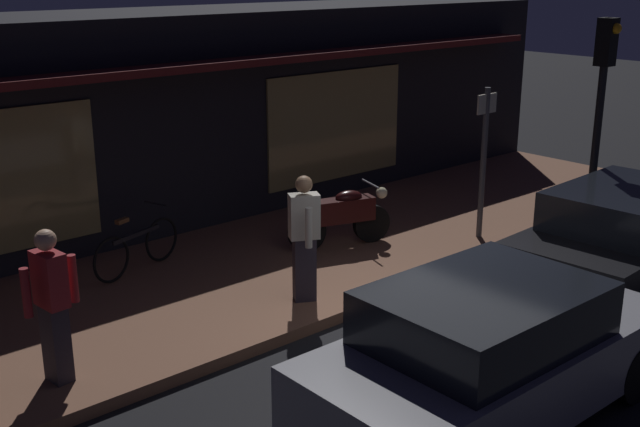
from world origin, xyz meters
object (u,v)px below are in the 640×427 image
(person_photographer, at_px, (52,303))
(parked_car_across, at_px, (628,236))
(motorcycle, at_px, (342,215))
(sign_post, at_px, (484,154))
(traffic_light_pole, at_px, (601,94))
(bicycle_parked, at_px, (137,247))
(person_bystander, at_px, (304,236))
(parked_car_far, at_px, (489,352))

(person_photographer, xyz_separation_m, parked_car_across, (7.31, -2.37, -0.32))
(parked_car_across, bearing_deg, motorcycle, 122.41)
(person_photographer, distance_m, parked_car_across, 7.69)
(sign_post, bearing_deg, traffic_light_pole, -48.75)
(bicycle_parked, distance_m, traffic_light_pole, 7.22)
(traffic_light_pole, distance_m, parked_car_across, 2.26)
(bicycle_parked, relative_size, sign_post, 0.67)
(motorcycle, relative_size, person_bystander, 0.99)
(sign_post, bearing_deg, person_photographer, -179.92)
(person_bystander, height_order, traffic_light_pole, traffic_light_pole)
(person_photographer, height_order, person_bystander, same)
(bicycle_parked, xyz_separation_m, parked_car_across, (5.14, -4.63, 0.20))
(motorcycle, height_order, sign_post, sign_post)
(person_photographer, bearing_deg, bicycle_parked, 46.10)
(motorcycle, distance_m, bicycle_parked, 3.13)
(bicycle_parked, relative_size, traffic_light_pole, 0.44)
(motorcycle, bearing_deg, traffic_light_pole, -37.76)
(parked_car_far, bearing_deg, sign_post, 38.67)
(person_photographer, relative_size, traffic_light_pole, 0.46)
(motorcycle, bearing_deg, sign_post, -29.67)
(person_photographer, xyz_separation_m, traffic_light_pole, (8.17, -1.25, 1.45))
(person_photographer, bearing_deg, motorcycle, 12.58)
(motorcycle, distance_m, parked_car_across, 4.15)
(motorcycle, distance_m, traffic_light_pole, 4.31)
(motorcycle, bearing_deg, person_bystander, -145.67)
(parked_car_across, bearing_deg, traffic_light_pole, 52.24)
(bicycle_parked, distance_m, parked_car_far, 5.57)
(person_photographer, relative_size, parked_car_across, 0.40)
(motorcycle, relative_size, sign_post, 0.69)
(bicycle_parked, height_order, person_photographer, person_photographer)
(parked_car_far, xyz_separation_m, parked_car_across, (4.31, 0.88, 0.00))
(traffic_light_pole, distance_m, parked_car_far, 5.82)
(sign_post, xyz_separation_m, parked_car_far, (-4.06, -3.25, -0.81))
(bicycle_parked, bearing_deg, sign_post, -24.72)
(parked_car_across, bearing_deg, person_bystander, 150.29)
(person_photographer, relative_size, sign_post, 0.70)
(person_photographer, distance_m, parked_car_far, 4.43)
(traffic_light_pole, xyz_separation_m, parked_car_across, (-0.86, -1.11, -1.77))
(bicycle_parked, bearing_deg, parked_car_far, -81.45)
(motorcycle, height_order, bicycle_parked, motorcycle)
(person_photographer, relative_size, person_bystander, 1.00)
(bicycle_parked, distance_m, parked_car_across, 6.91)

